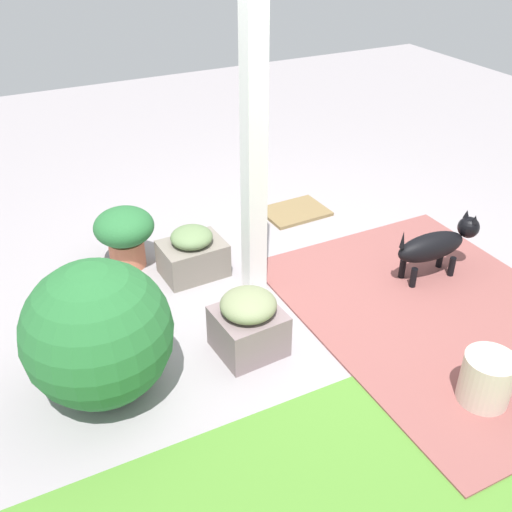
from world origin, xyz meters
name	(u,v)px	position (x,y,z in m)	size (l,w,h in m)	color
ground_plane	(293,287)	(0.00, 0.00, 0.00)	(12.00, 12.00, 0.00)	gray
brick_path	(440,314)	(-0.74, 0.77, 0.01)	(1.80, 2.40, 0.02)	#8B4E4A
porch_pillar	(254,148)	(0.26, -0.14, 1.10)	(0.14, 0.14, 2.20)	white
stone_planter_nearest	(193,253)	(0.60, -0.51, 0.18)	(0.49, 0.37, 0.40)	gray
stone_planter_mid	(249,323)	(0.61, 0.48, 0.21)	(0.43, 0.41, 0.44)	gray
round_shrub	(98,333)	(1.53, 0.43, 0.43)	(0.86, 0.86, 0.86)	#276A32
terracotta_pot_broad	(125,233)	(1.01, -0.86, 0.30)	(0.46, 0.46, 0.49)	#CA6F51
dog	(436,245)	(-1.02, 0.36, 0.29)	(0.72, 0.21, 0.49)	black
ceramic_urn	(486,380)	(-0.40, 1.50, 0.16)	(0.30, 0.30, 0.33)	beige
doormat	(295,212)	(-0.60, -1.02, 0.01)	(0.57, 0.43, 0.03)	olive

